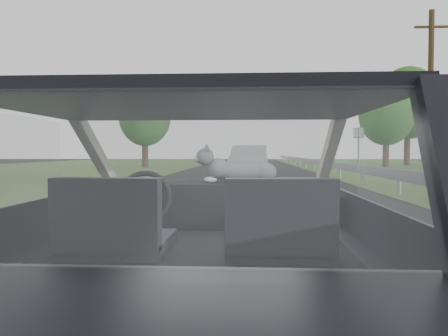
# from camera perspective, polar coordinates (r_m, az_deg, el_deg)

# --- Properties ---
(subject_car) EXTENTS (1.80, 4.00, 1.45)m
(subject_car) POSITION_cam_1_polar(r_m,az_deg,el_deg) (2.42, -2.89, -9.40)
(subject_car) COLOR black
(subject_car) RESTS_ON ground
(dashboard) EXTENTS (1.58, 0.45, 0.30)m
(dashboard) POSITION_cam_1_polar(r_m,az_deg,el_deg) (3.02, -1.59, -4.71)
(dashboard) COLOR black
(dashboard) RESTS_ON subject_car
(driver_seat) EXTENTS (0.50, 0.72, 0.42)m
(driver_seat) POSITION_cam_1_polar(r_m,az_deg,el_deg) (2.20, -14.24, -6.56)
(driver_seat) COLOR black
(driver_seat) RESTS_ON subject_car
(passenger_seat) EXTENTS (0.50, 0.72, 0.42)m
(passenger_seat) POSITION_cam_1_polar(r_m,az_deg,el_deg) (2.10, 7.21, -6.91)
(passenger_seat) COLOR black
(passenger_seat) RESTS_ON subject_car
(steering_wheel) EXTENTS (0.36, 0.36, 0.04)m
(steering_wheel) POSITION_cam_1_polar(r_m,az_deg,el_deg) (2.78, -10.37, -3.87)
(steering_wheel) COLOR black
(steering_wheel) RESTS_ON dashboard
(cat) EXTENTS (0.60, 0.23, 0.26)m
(cat) POSITION_cam_1_polar(r_m,az_deg,el_deg) (2.98, 2.57, -0.25)
(cat) COLOR slate
(cat) RESTS_ON dashboard
(guardrail) EXTENTS (0.05, 90.00, 0.32)m
(guardrail) POSITION_cam_1_polar(r_m,az_deg,el_deg) (13.02, 21.45, -0.78)
(guardrail) COLOR #92969B
(guardrail) RESTS_ON ground
(other_car) EXTENTS (2.11, 4.71, 1.51)m
(other_car) POSITION_cam_1_polar(r_m,az_deg,el_deg) (20.47, 3.32, 0.87)
(other_car) COLOR silver
(other_car) RESTS_ON ground
(highway_sign) EXTENTS (0.49, 1.07, 2.74)m
(highway_sign) POSITION_cam_1_polar(r_m,az_deg,el_deg) (29.07, 17.16, 2.36)
(highway_sign) COLOR #1B6328
(highway_sign) RESTS_ON ground
(utility_pole) EXTENTS (0.26, 0.26, 7.71)m
(utility_pole) POSITION_cam_1_polar(r_m,az_deg,el_deg) (22.50, 25.35, 8.68)
(utility_pole) COLOR #413120
(utility_pole) RESTS_ON ground
(tree_2) EXTENTS (5.18, 5.18, 6.22)m
(tree_2) POSITION_cam_1_polar(r_m,az_deg,el_deg) (35.64, 20.42, 5.06)
(tree_2) COLOR #1B4511
(tree_2) RESTS_ON ground
(tree_3) EXTENTS (7.21, 7.21, 8.61)m
(tree_3) POSITION_cam_1_polar(r_m,az_deg,el_deg) (42.82, 22.85, 6.11)
(tree_3) COLOR #1B4511
(tree_3) RESTS_ON ground
(tree_6) EXTENTS (5.25, 5.25, 6.06)m
(tree_6) POSITION_cam_1_polar(r_m,az_deg,el_deg) (34.30, -10.29, 5.15)
(tree_6) COLOR #1B4511
(tree_6) RESTS_ON ground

